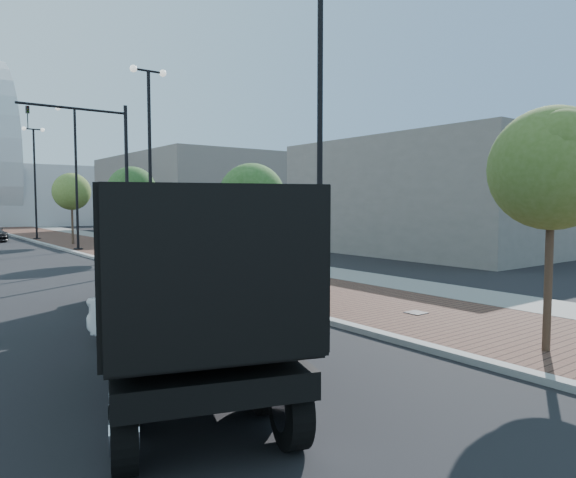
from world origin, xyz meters
TOP-DOWN VIEW (x-y plane):
  - sidewalk at (3.50, 40.00)m, footprint 7.00×140.00m
  - concrete_strip at (6.20, 40.00)m, footprint 2.40×140.00m
  - curb at (0.00, 40.00)m, footprint 0.30×140.00m
  - dump_truck at (-3.64, 11.39)m, footprint 6.52×13.41m
  - white_sedan at (-4.12, 8.87)m, footprint 3.11×4.65m
  - pedestrian at (6.37, 18.90)m, footprint 0.68×0.56m
  - streetlight_1 at (0.49, 10.00)m, footprint 1.44×0.56m
  - streetlight_2 at (0.60, 22.00)m, footprint 1.72×0.56m
  - streetlight_3 at (0.49, 34.00)m, footprint 1.44×0.56m
  - streetlight_4 at (0.60, 46.00)m, footprint 1.72×0.56m
  - traffic_mast at (-0.30, 25.00)m, footprint 5.09×0.20m
  - tree_0 at (1.65, 4.02)m, footprint 2.51×2.49m
  - tree_1 at (1.65, 15.02)m, footprint 2.51×2.48m
  - tree_2 at (1.65, 27.02)m, footprint 2.68×2.68m
  - tree_3 at (1.65, 39.02)m, footprint 2.70×2.70m
  - commercial_block_ne at (16.00, 50.00)m, footprint 12.00×22.00m
  - commercial_block_e at (18.00, 20.00)m, footprint 10.00×16.00m
  - utility_cover_1 at (2.40, 8.00)m, footprint 0.50×0.50m
  - utility_cover_2 at (2.40, 19.00)m, footprint 0.50×0.50m

SIDE VIEW (x-z plane):
  - sidewalk at x=3.50m, z-range 0.00..0.12m
  - concrete_strip at x=6.20m, z-range 0.00..0.13m
  - curb at x=0.00m, z-range 0.00..0.14m
  - utility_cover_1 at x=2.40m, z-range 0.12..0.14m
  - utility_cover_2 at x=2.40m, z-range 0.12..0.14m
  - white_sedan at x=-4.12m, z-range 0.00..1.45m
  - pedestrian at x=6.37m, z-range 0.00..1.59m
  - dump_truck at x=-3.64m, z-range -0.26..3.10m
  - tree_1 at x=1.65m, z-range 1.05..5.64m
  - commercial_block_e at x=18.00m, z-range 0.00..7.00m
  - tree_2 at x=1.65m, z-range 1.21..6.33m
  - tree_0 at x=1.65m, z-range 1.29..6.37m
  - tree_3 at x=1.65m, z-range 1.29..6.58m
  - commercial_block_ne at x=16.00m, z-range 0.00..8.00m
  - streetlight_1 at x=0.49m, z-range -0.26..8.95m
  - streetlight_3 at x=0.49m, z-range -0.26..8.95m
  - streetlight_2 at x=0.60m, z-range 0.18..9.46m
  - streetlight_4 at x=0.60m, z-range 0.18..9.46m
  - traffic_mast at x=-0.30m, z-range 0.98..8.98m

